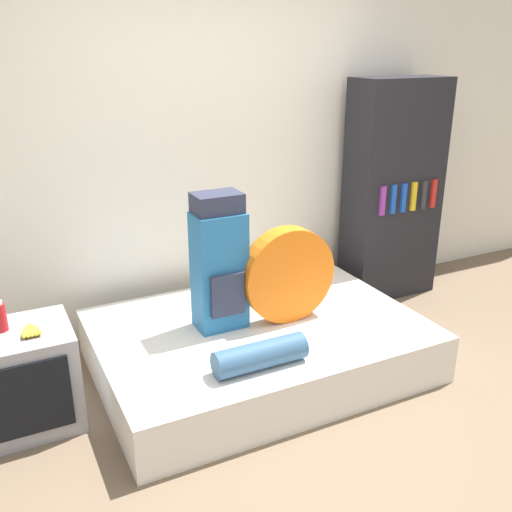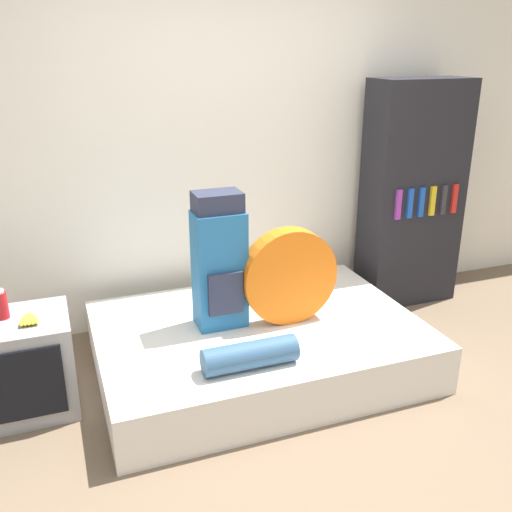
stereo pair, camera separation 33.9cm
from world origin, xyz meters
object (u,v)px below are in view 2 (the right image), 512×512
(backpack, at_px, (219,263))
(bookshelf, at_px, (412,195))
(sleeping_roll, at_px, (250,355))
(television, at_px, (16,366))
(tent_bag, at_px, (289,276))
(canister, at_px, (1,305))

(backpack, bearing_deg, bookshelf, 16.71)
(backpack, xyz_separation_m, sleeping_roll, (-0.00, -0.55, -0.33))
(backpack, relative_size, television, 1.36)
(tent_bag, height_order, sleeping_roll, tent_bag)
(backpack, relative_size, bookshelf, 0.49)
(sleeping_roll, relative_size, television, 0.85)
(backpack, xyz_separation_m, television, (-1.19, -0.04, -0.44))
(backpack, xyz_separation_m, canister, (-1.22, 0.02, -0.08))
(backpack, height_order, canister, backpack)
(backpack, height_order, bookshelf, bookshelf)
(television, bearing_deg, bookshelf, 10.74)
(television, bearing_deg, tent_bag, -2.33)
(backpack, distance_m, bookshelf, 1.79)
(television, height_order, canister, canister)
(tent_bag, bearing_deg, canister, 175.80)
(tent_bag, bearing_deg, television, 177.67)
(backpack, relative_size, tent_bag, 1.39)
(backpack, distance_m, sleeping_roll, 0.64)
(sleeping_roll, distance_m, bookshelf, 2.07)
(canister, bearing_deg, backpack, -0.77)
(sleeping_roll, height_order, television, television)
(tent_bag, relative_size, bookshelf, 0.35)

